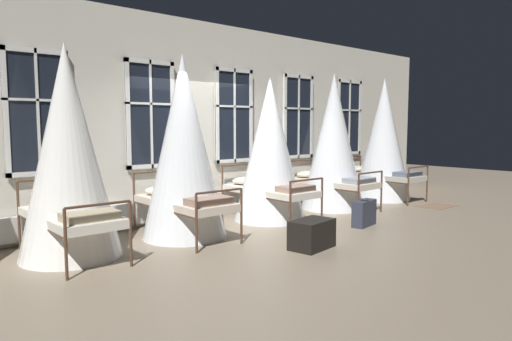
{
  "coord_description": "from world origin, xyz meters",
  "views": [
    {
      "loc": [
        -4.8,
        -6.04,
        1.72
      ],
      "look_at": [
        0.55,
        0.02,
        0.92
      ],
      "focal_mm": 32.8,
      "sensor_mm": 36.0,
      "label": 1
    }
  ],
  "objects_px": {
    "cot_fourth": "(270,151)",
    "travel_trunk": "(312,234)",
    "cot_third": "(184,149)",
    "cot_sixth": "(383,141)",
    "cot_second": "(68,154)",
    "cot_fifth": "(333,143)",
    "suitcase_dark": "(364,213)"
  },
  "relations": [
    {
      "from": "cot_sixth",
      "to": "cot_fourth",
      "type": "bearing_deg",
      "value": 90.68
    },
    {
      "from": "cot_third",
      "to": "travel_trunk",
      "type": "distance_m",
      "value": 2.3
    },
    {
      "from": "cot_second",
      "to": "cot_fifth",
      "type": "xyz_separation_m",
      "value": [
        5.34,
        0.03,
        -0.0
      ]
    },
    {
      "from": "cot_third",
      "to": "cot_sixth",
      "type": "relative_size",
      "value": 1.0
    },
    {
      "from": "cot_third",
      "to": "cot_sixth",
      "type": "distance_m",
      "value": 5.43
    },
    {
      "from": "cot_third",
      "to": "cot_fifth",
      "type": "relative_size",
      "value": 1.01
    },
    {
      "from": "cot_third",
      "to": "travel_trunk",
      "type": "height_order",
      "value": "cot_third"
    },
    {
      "from": "cot_third",
      "to": "cot_second",
      "type": "bearing_deg",
      "value": 89.12
    },
    {
      "from": "cot_second",
      "to": "cot_fourth",
      "type": "height_order",
      "value": "cot_second"
    },
    {
      "from": "cot_sixth",
      "to": "cot_third",
      "type": "bearing_deg",
      "value": 91.58
    },
    {
      "from": "cot_second",
      "to": "cot_fifth",
      "type": "height_order",
      "value": "cot_second"
    },
    {
      "from": "cot_fourth",
      "to": "travel_trunk",
      "type": "height_order",
      "value": "cot_fourth"
    },
    {
      "from": "cot_second",
      "to": "cot_fifth",
      "type": "relative_size",
      "value": 1.0
    },
    {
      "from": "cot_sixth",
      "to": "cot_fifth",
      "type": "bearing_deg",
      "value": 91.02
    },
    {
      "from": "cot_fourth",
      "to": "cot_sixth",
      "type": "relative_size",
      "value": 0.93
    },
    {
      "from": "cot_third",
      "to": "travel_trunk",
      "type": "bearing_deg",
      "value": -150.98
    },
    {
      "from": "cot_sixth",
      "to": "suitcase_dark",
      "type": "distance_m",
      "value": 3.29
    },
    {
      "from": "cot_fifth",
      "to": "suitcase_dark",
      "type": "bearing_deg",
      "value": 146.28
    },
    {
      "from": "cot_fourth",
      "to": "suitcase_dark",
      "type": "distance_m",
      "value": 1.97
    },
    {
      "from": "cot_second",
      "to": "travel_trunk",
      "type": "bearing_deg",
      "value": -124.16
    },
    {
      "from": "cot_fourth",
      "to": "cot_fifth",
      "type": "distance_m",
      "value": 1.76
    },
    {
      "from": "cot_fifth",
      "to": "travel_trunk",
      "type": "xyz_separation_m",
      "value": [
        -2.68,
        -1.83,
        -1.13
      ]
    },
    {
      "from": "cot_second",
      "to": "cot_sixth",
      "type": "relative_size",
      "value": 1.0
    },
    {
      "from": "cot_second",
      "to": "cot_fifth",
      "type": "distance_m",
      "value": 5.34
    },
    {
      "from": "cot_second",
      "to": "cot_sixth",
      "type": "bearing_deg",
      "value": -89.72
    },
    {
      "from": "cot_sixth",
      "to": "suitcase_dark",
      "type": "relative_size",
      "value": 4.71
    },
    {
      "from": "cot_third",
      "to": "cot_sixth",
      "type": "height_order",
      "value": "cot_third"
    },
    {
      "from": "cot_third",
      "to": "cot_fourth",
      "type": "bearing_deg",
      "value": -86.75
    },
    {
      "from": "cot_fifth",
      "to": "travel_trunk",
      "type": "bearing_deg",
      "value": 123.21
    },
    {
      "from": "cot_sixth",
      "to": "cot_second",
      "type": "bearing_deg",
      "value": 91.0
    },
    {
      "from": "cot_fourth",
      "to": "travel_trunk",
      "type": "relative_size",
      "value": 4.01
    },
    {
      "from": "cot_third",
      "to": "suitcase_dark",
      "type": "distance_m",
      "value": 3.23
    }
  ]
}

